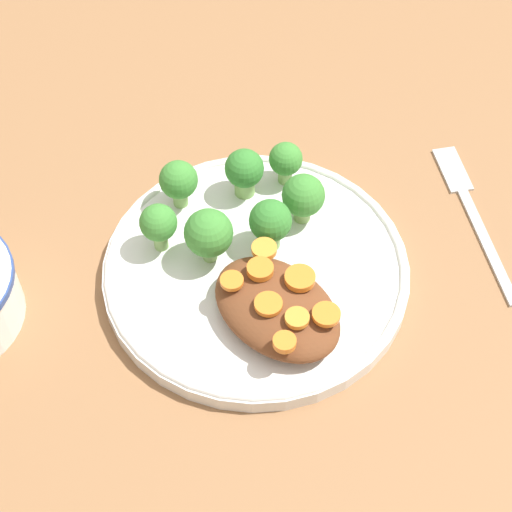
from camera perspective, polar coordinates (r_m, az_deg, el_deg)
name	(u,v)px	position (r m, az deg, el deg)	size (l,w,h in m)	color
ground_plane	(256,276)	(0.79, 0.00, -1.36)	(4.00, 4.00, 0.00)	#8C603D
plate	(256,269)	(0.78, 0.00, -0.90)	(0.28, 0.28, 0.02)	silver
stew_mound	(277,308)	(0.73, 1.40, -3.49)	(0.12, 0.09, 0.03)	brown
broccoli_floret_0	(209,234)	(0.76, -3.18, 1.49)	(0.04, 0.04, 0.06)	#7FA85B
broccoli_floret_1	(286,160)	(0.83, 1.99, 6.39)	(0.03, 0.03, 0.05)	#7FA85B
broccoli_floret_2	(303,196)	(0.79, 3.17, 3.99)	(0.04, 0.04, 0.05)	#7FA85B
broccoli_floret_3	(175,184)	(0.80, -5.43, 4.82)	(0.04, 0.04, 0.05)	#7FA85B
broccoli_floret_4	(244,171)	(0.81, -0.78, 5.71)	(0.04, 0.04, 0.05)	#7FA85B
broccoli_floret_5	(270,223)	(0.77, 0.96, 2.25)	(0.04, 0.04, 0.05)	#7FA85B
broccoli_floret_6	(158,224)	(0.77, -6.52, 2.13)	(0.03, 0.03, 0.05)	#7FA85B
carrot_slice_0	(267,247)	(0.75, 0.72, 0.60)	(0.02, 0.02, 0.01)	orange
carrot_slice_1	(268,304)	(0.71, 0.83, -3.23)	(0.02, 0.02, 0.00)	orange
carrot_slice_2	(326,314)	(0.71, 4.71, -3.90)	(0.02, 0.02, 0.00)	orange
carrot_slice_3	(297,318)	(0.71, 2.76, -4.15)	(0.02, 0.02, 0.01)	orange
carrot_slice_4	(299,279)	(0.73, 2.87, -1.54)	(0.03, 0.03, 0.01)	orange
carrot_slice_5	(232,281)	(0.73, -1.62, -1.66)	(0.02, 0.02, 0.00)	orange
carrot_slice_6	(285,342)	(0.69, 1.91, -5.76)	(0.02, 0.02, 0.01)	orange
carrot_slice_7	(260,269)	(0.73, 0.28, -0.88)	(0.02, 0.02, 0.01)	orange
fork	(469,205)	(0.87, 14.04, 3.34)	(0.18, 0.12, 0.01)	#BBBBBB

